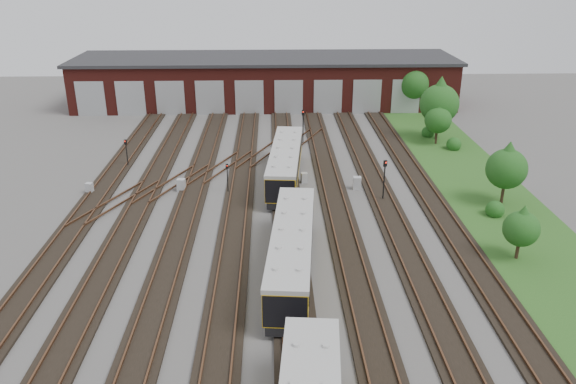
{
  "coord_description": "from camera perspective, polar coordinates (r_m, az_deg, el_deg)",
  "views": [
    {
      "loc": [
        0.84,
        -36.45,
        18.76
      ],
      "look_at": [
        2.01,
        3.38,
        2.0
      ],
      "focal_mm": 35.0,
      "sensor_mm": 36.0,
      "label": 1
    }
  ],
  "objects": [
    {
      "name": "relay_cabinet_3",
      "position": [
        50.29,
        1.65,
        1.46
      ],
      "size": [
        0.63,
        0.56,
        0.92
      ],
      "primitive_type": "cube",
      "rotation": [
        0.0,
        0.0,
        0.19
      ],
      "color": "#AAACAF",
      "rests_on": "ground"
    },
    {
      "name": "tree_0",
      "position": [
        74.92,
        12.68,
        11.03
      ],
      "size": [
        3.9,
        3.9,
        6.47
      ],
      "color": "#352318",
      "rests_on": "ground"
    },
    {
      "name": "relay_cabinet_1",
      "position": [
        49.23,
        -10.79,
        0.69
      ],
      "size": [
        0.72,
        0.62,
        1.12
      ],
      "primitive_type": "cube",
      "rotation": [
        0.0,
        0.0,
        -0.09
      ],
      "color": "#AAACAF",
      "rests_on": "ground"
    },
    {
      "name": "tree_2",
      "position": [
        63.6,
        15.17,
        9.08
      ],
      "size": [
        4.24,
        4.24,
        7.02
      ],
      "color": "#352318",
      "rests_on": "ground"
    },
    {
      "name": "signal_mast_2",
      "position": [
        60.75,
        1.54,
        7.11
      ],
      "size": [
        0.31,
        0.29,
        3.65
      ],
      "rotation": [
        0.0,
        0.0,
        -0.17
      ],
      "color": "black",
      "rests_on": "ground"
    },
    {
      "name": "tree_4",
      "position": [
        48.09,
        21.39,
        2.65
      ],
      "size": [
        3.25,
        3.25,
        5.39
      ],
      "color": "#352318",
      "rests_on": "ground"
    },
    {
      "name": "bush_1",
      "position": [
        61.5,
        16.51,
        4.84
      ],
      "size": [
        1.53,
        1.53,
        1.53
      ],
      "primitive_type": "sphere",
      "color": "#1B4614",
      "rests_on": "ground"
    },
    {
      "name": "metro_train",
      "position": [
        35.34,
        0.41,
        -5.89
      ],
      "size": [
        3.69,
        45.91,
        2.84
      ],
      "rotation": [
        0.0,
        0.0,
        -0.09
      ],
      "color": "black",
      "rests_on": "ground"
    },
    {
      "name": "signal_mast_3",
      "position": [
        46.54,
        9.77,
        1.69
      ],
      "size": [
        0.3,
        0.29,
        3.54
      ],
      "rotation": [
        0.0,
        0.0,
        0.3
      ],
      "color": "black",
      "rests_on": "ground"
    },
    {
      "name": "tree_3",
      "position": [
        39.87,
        22.67,
        -3.1
      ],
      "size": [
        2.38,
        2.38,
        3.94
      ],
      "color": "#352318",
      "rests_on": "ground"
    },
    {
      "name": "grass_verge",
      "position": [
        53.27,
        18.37,
        1.01
      ],
      "size": [
        8.0,
        55.0,
        0.05
      ],
      "primitive_type": "cube",
      "color": "#20531B",
      "rests_on": "ground"
    },
    {
      "name": "bush_0",
      "position": [
        46.61,
        20.31,
        -1.46
      ],
      "size": [
        1.45,
        1.45,
        1.45
      ],
      "primitive_type": "sphere",
      "color": "#1B4614",
      "rests_on": "ground"
    },
    {
      "name": "maintenance_shed",
      "position": [
        77.99,
        -2.32,
        11.29
      ],
      "size": [
        51.0,
        12.5,
        6.35
      ],
      "color": "#551A15",
      "rests_on": "ground"
    },
    {
      "name": "track_network",
      "position": [
        41.48,
        -2.9,
        -3.94
      ],
      "size": [
        30.4,
        70.0,
        0.33
      ],
      "color": "black",
      "rests_on": "ground"
    },
    {
      "name": "relay_cabinet_0",
      "position": [
        50.85,
        -19.52,
        0.36
      ],
      "size": [
        0.67,
        0.6,
        0.95
      ],
      "primitive_type": "cube",
      "rotation": [
        0.0,
        0.0,
        -0.26
      ],
      "color": "#AAACAF",
      "rests_on": "ground"
    },
    {
      "name": "relay_cabinet_2",
      "position": [
        55.1,
        -0.64,
        3.44
      ],
      "size": [
        0.71,
        0.66,
        0.96
      ],
      "primitive_type": "cube",
      "rotation": [
        0.0,
        0.0,
        0.38
      ],
      "color": "#AAACAF",
      "rests_on": "ground"
    },
    {
      "name": "signal_mast_0",
      "position": [
        55.99,
        -16.11,
        4.2
      ],
      "size": [
        0.27,
        0.25,
        2.7
      ],
      "rotation": [
        0.0,
        0.0,
        -0.35
      ],
      "color": "black",
      "rests_on": "ground"
    },
    {
      "name": "signal_mast_1",
      "position": [
        47.81,
        -6.18,
        1.77
      ],
      "size": [
        0.24,
        0.22,
        2.65
      ],
      "rotation": [
        0.0,
        0.0,
        0.2
      ],
      "color": "black",
      "rests_on": "ground"
    },
    {
      "name": "relay_cabinet_4",
      "position": [
        49.13,
        7.02,
        0.9
      ],
      "size": [
        0.74,
        0.63,
        1.14
      ],
      "primitive_type": "cube",
      "rotation": [
        0.0,
        0.0,
        -0.1
      ],
      "color": "#AAACAF",
      "rests_on": "ground"
    },
    {
      "name": "ground",
      "position": [
        41.0,
        -2.68,
        -4.45
      ],
      "size": [
        120.0,
        120.0,
        0.0
      ],
      "primitive_type": "plane",
      "color": "#43413E",
      "rests_on": "ground"
    },
    {
      "name": "bush_2",
      "position": [
        65.29,
        14.06,
        6.08
      ],
      "size": [
        1.43,
        1.43,
        1.43
      ],
      "primitive_type": "sphere",
      "color": "#1B4614",
      "rests_on": "ground"
    },
    {
      "name": "tree_1",
      "position": [
        62.23,
        15.04,
        7.38
      ],
      "size": [
        2.84,
        2.84,
        4.71
      ],
      "color": "#352318",
      "rests_on": "ground"
    }
  ]
}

